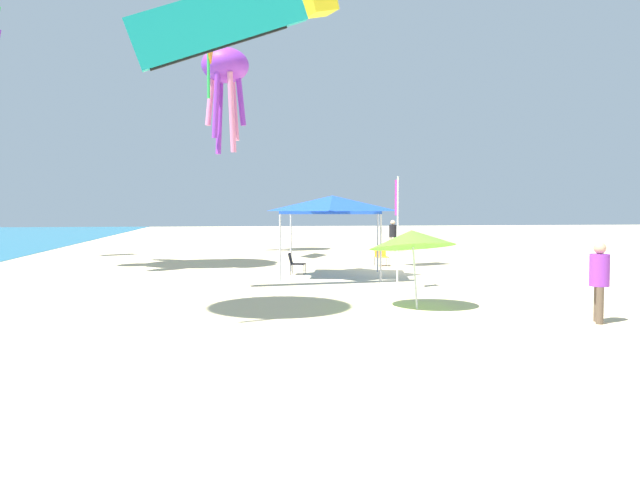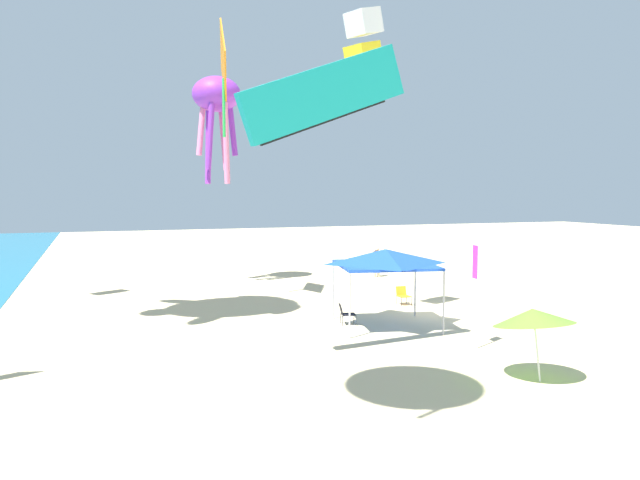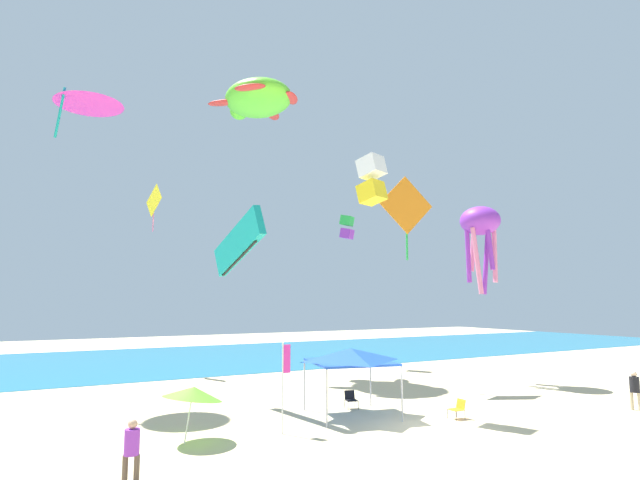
% 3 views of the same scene
% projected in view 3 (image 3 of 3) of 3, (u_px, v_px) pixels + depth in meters
% --- Properties ---
extents(ground, '(120.00, 120.00, 0.10)m').
position_uv_depth(ground, '(431.00, 430.00, 20.35)').
color(ground, beige).
extents(ocean_strip, '(120.00, 24.06, 0.02)m').
position_uv_depth(ocean_strip, '(212.00, 357.00, 46.29)').
color(ocean_strip, teal).
rests_on(ocean_strip, ground).
extents(canopy_tent, '(4.09, 4.13, 2.98)m').
position_uv_depth(canopy_tent, '(351.00, 356.00, 22.92)').
color(canopy_tent, '#B7B7BC').
rests_on(canopy_tent, ground).
extents(beach_umbrella, '(2.25, 2.21, 2.17)m').
position_uv_depth(beach_umbrella, '(193.00, 393.00, 18.54)').
color(beach_umbrella, silver).
rests_on(beach_umbrella, ground).
extents(folding_chair_left_of_tent, '(0.65, 0.73, 0.82)m').
position_uv_depth(folding_chair_left_of_tent, '(351.00, 398.00, 24.18)').
color(folding_chair_left_of_tent, black).
rests_on(folding_chair_left_of_tent, ground).
extents(folding_chair_right_of_tent, '(0.63, 0.55, 0.82)m').
position_uv_depth(folding_chair_right_of_tent, '(458.00, 408.00, 22.07)').
color(folding_chair_right_of_tent, black).
rests_on(folding_chair_right_of_tent, ground).
extents(banner_flag, '(0.36, 0.06, 3.49)m').
position_uv_depth(banner_flag, '(284.00, 378.00, 19.76)').
color(banner_flag, silver).
rests_on(banner_flag, ground).
extents(person_watching_sky, '(0.43, 0.47, 1.81)m').
position_uv_depth(person_watching_sky, '(635.00, 387.00, 23.83)').
color(person_watching_sky, '#C6B28C').
rests_on(person_watching_sky, ground).
extents(person_by_tent, '(0.45, 0.42, 1.78)m').
position_uv_depth(person_by_tent, '(132.00, 446.00, 14.18)').
color(person_by_tent, brown).
rests_on(person_by_tent, ground).
extents(kite_diamond_yellow, '(0.67, 2.53, 3.70)m').
position_uv_depth(kite_diamond_yellow, '(154.00, 202.00, 38.16)').
color(kite_diamond_yellow, yellow).
extents(kite_box_white, '(1.41, 1.53, 2.45)m').
position_uv_depth(kite_box_white, '(372.00, 180.00, 24.91)').
color(kite_box_white, white).
extents(kite_parafoil_teal, '(0.86, 5.31, 3.17)m').
position_uv_depth(kite_parafoil_teal, '(238.00, 244.00, 25.13)').
color(kite_parafoil_teal, teal).
extents(kite_delta_magenta, '(4.66, 4.67, 2.92)m').
position_uv_depth(kite_delta_magenta, '(89.00, 99.00, 28.26)').
color(kite_delta_magenta, '#E02D9E').
extents(kite_octopus_purple, '(2.61, 2.61, 5.80)m').
position_uv_depth(kite_octopus_purple, '(480.00, 225.00, 33.32)').
color(kite_octopus_purple, purple).
extents(kite_turtle_lime, '(6.55, 7.39, 2.35)m').
position_uv_depth(kite_turtle_lime, '(257.00, 99.00, 38.10)').
color(kite_turtle_lime, '#66D82D').
extents(kite_diamond_orange, '(3.68, 0.64, 5.30)m').
position_uv_depth(kite_diamond_orange, '(406.00, 208.00, 31.38)').
color(kite_diamond_orange, orange).
extents(kite_box_green, '(1.30, 1.33, 2.01)m').
position_uv_depth(kite_box_green, '(347.00, 227.00, 41.43)').
color(kite_box_green, green).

